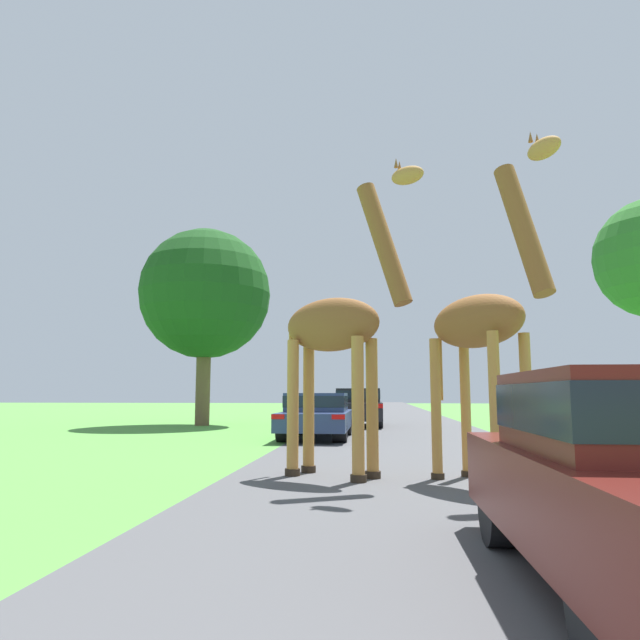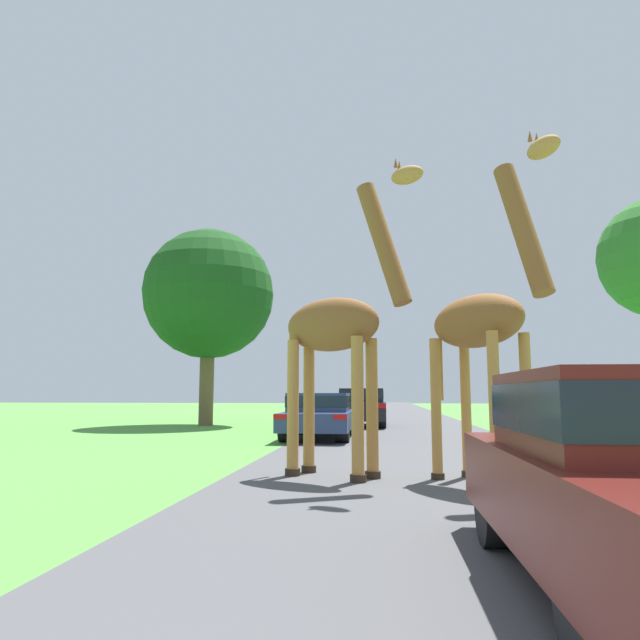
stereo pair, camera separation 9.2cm
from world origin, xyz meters
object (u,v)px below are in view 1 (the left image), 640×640
giraffe_near_road (340,333)px  tree_centre_back (205,294)px  car_queue_right (359,406)px  giraffe_companion (483,322)px  car_queue_left (317,414)px

giraffe_near_road → tree_centre_back: 16.56m
car_queue_right → tree_centre_back: bearing=-179.2°
giraffe_companion → giraffe_near_road: bearing=-45.4°
car_queue_left → car_queue_right: bearing=80.7°
car_queue_right → tree_centre_back: tree_centre_back is taller
giraffe_near_road → car_queue_right: bearing=-152.0°
car_queue_right → giraffe_companion: bearing=-81.0°
car_queue_left → tree_centre_back: 9.97m
giraffe_companion → car_queue_left: giraffe_companion is taller
car_queue_right → car_queue_left: 6.71m
car_queue_left → giraffe_near_road: bearing=-81.4°
car_queue_left → tree_centre_back: size_ratio=0.55×
giraffe_near_road → giraffe_companion: 2.34m
giraffe_companion → car_queue_right: bearing=-113.5°
giraffe_near_road → tree_centre_back: tree_centre_back is taller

